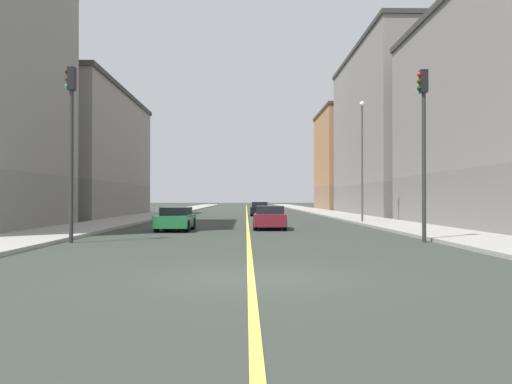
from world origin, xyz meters
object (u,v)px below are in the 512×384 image
traffic_light_right_near (71,131)px  car_black (260,209)px  car_maroon (270,218)px  building_left_far (353,160)px  building_left_mid (399,132)px  traffic_light_left_near (423,132)px  car_green (176,219)px  building_right_midblock (76,154)px  street_lamp_left_near (362,150)px

traffic_light_right_near → car_black: 33.73m
car_maroon → building_left_far: bearing=73.8°
building_left_mid → traffic_light_right_near: bearing=-122.9°
traffic_light_right_near → building_left_mid: bearing=57.1°
building_left_far → traffic_light_right_near: size_ratio=2.46×
traffic_light_left_near → building_left_far: bearing=81.4°
traffic_light_left_near → car_maroon: 11.36m
building_left_mid → car_black: 17.01m
building_left_mid → building_left_far: size_ratio=1.50×
traffic_light_right_near → traffic_light_left_near: bearing=-0.0°
building_left_mid → car_maroon: size_ratio=6.21×
building_left_mid → building_left_far: bearing=90.0°
car_maroon → car_black: car_black is taller
building_left_mid → car_green: size_ratio=6.34×
building_right_midblock → building_left_far: bearing=43.3°
building_left_mid → traffic_light_right_near: size_ratio=3.70×
building_right_midblock → car_black: building_right_midblock is taller
building_left_mid → car_black: (-14.71, -2.92, -8.03)m
building_right_midblock → car_green: size_ratio=5.99×
building_right_midblock → traffic_light_right_near: building_right_midblock is taller
building_left_mid → traffic_light_left_near: bearing=-104.4°
building_left_far → street_lamp_left_near: bearing=-100.4°
traffic_light_left_near → traffic_light_right_near: size_ratio=0.99×
car_black → traffic_light_right_near: bearing=-104.1°
car_maroon → car_green: size_ratio=1.02×
traffic_light_left_near → car_green: 13.77m
building_right_midblock → traffic_light_left_near: 37.53m
street_lamp_left_near → traffic_light_left_near: bearing=-93.7°
building_left_mid → car_green: 34.97m
building_left_far → building_right_midblock: 43.97m
building_right_midblock → car_black: bearing=9.2°
building_left_far → street_lamp_left_near: building_left_far is taller
street_lamp_left_near → car_green: street_lamp_left_near is taller
street_lamp_left_near → building_right_midblock: bearing=149.9°
building_left_mid → car_maroon: 31.19m
street_lamp_left_near → car_green: bearing=-145.4°
building_left_mid → building_right_midblock: bearing=-169.9°
building_left_far → traffic_light_right_near: (-22.90, -59.87, -3.11)m
traffic_light_right_near → street_lamp_left_near: size_ratio=0.83×
street_lamp_left_near → traffic_light_right_near: bearing=-133.0°
car_black → car_green: bearing=-101.7°
building_left_mid → building_right_midblock: size_ratio=1.06×
car_maroon → car_green: 5.28m
traffic_light_right_near → building_left_far: bearing=69.1°
car_green → building_left_mid: bearing=54.3°
building_left_far → traffic_light_left_near: (-9.10, -59.87, -3.13)m
building_left_mid → traffic_light_left_near: building_left_mid is taller
traffic_light_right_near → street_lamp_left_near: 21.73m
car_maroon → street_lamp_left_near: bearing=45.4°
traffic_light_right_near → street_lamp_left_near: bearing=47.0°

